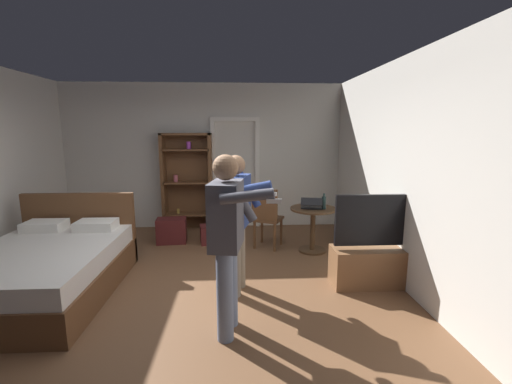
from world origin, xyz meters
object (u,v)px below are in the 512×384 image
Objects in this scene: tv_flatscreen at (376,259)px; person_blue_shirt at (228,233)px; wooden_chair at (267,215)px; person_striped_shirt at (237,215)px; suitcase_dark at (172,231)px; side_table at (313,222)px; suitcase_small at (216,234)px; bookshelf at (187,178)px; bottle_on_table at (324,202)px; bed at (46,268)px; laptop at (311,205)px.

person_blue_shirt is at bearing -153.03° from tv_flatscreen.
person_striped_shirt reaches higher than wooden_chair.
tv_flatscreen reaches higher than suitcase_dark.
person_striped_shirt is at bearing -62.99° from suitcase_dark.
side_table reaches higher than suitcase_small.
person_striped_shirt is at bearing -70.43° from bookshelf.
bookshelf is at bearing 147.67° from bottle_on_table.
wooden_chair is at bearing 27.31° from bed.
suitcase_small is (-0.37, 1.78, -0.78)m from person_striped_shirt.
person_striped_shirt is at bearing -137.48° from bottle_on_table.
suitcase_dark is (1.11, 1.75, -0.09)m from bed.
bed is 4.31× the size of suitcase_dark.
laptop is at bearing -29.82° from suitcase_small.
person_striped_shirt is (0.08, 0.83, -0.04)m from person_blue_shirt.
tv_flatscreen is 2.69m from suitcase_small.
laptop is at bearing 115.44° from tv_flatscreen.
person_striped_shirt reaches higher than side_table.
bookshelf reaches higher than bottle_on_table.
bottle_on_table is at bearing 42.52° from person_striped_shirt.
bed is 3.05m from wooden_chair.
suitcase_dark is (-2.81, 1.75, -0.12)m from tv_flatscreen.
bottle_on_table is at bearing -18.69° from suitcase_dark.
wooden_chair is at bearing -17.21° from suitcase_dark.
bottle_on_table is at bearing -32.33° from bookshelf.
side_table is 1.41× the size of suitcase_small.
bed is 3.60m from laptop.
wooden_chair reaches higher than side_table.
wooden_chair is at bearing 163.00° from bottle_on_table.
person_striped_shirt is (-1.14, -1.25, 0.18)m from laptop.
bookshelf is at bearing 113.00° from suitcase_small.
bottle_on_table is (2.26, -1.43, -0.19)m from bookshelf.
bottle_on_table is 0.48× the size of suitcase_small.
laptop is 2.42m from person_blue_shirt.
wooden_chair reaches higher than bottle_on_table.
person_striped_shirt is (-1.32, -1.21, 0.13)m from bottle_on_table.
suitcase_small is (-1.51, 0.53, -0.60)m from laptop.
suitcase_dark is (-0.18, -0.81, -0.79)m from bookshelf.
wooden_chair is 2.04× the size of suitcase_dark.
suitcase_small is (1.86, 1.70, -0.15)m from bed.
laptop is (3.37, 1.17, 0.45)m from bed.
tv_flatscreen is at bearing -49.86° from suitcase_small.
bookshelf is 1.09× the size of person_blue_shirt.
tv_flatscreen is 0.68× the size of person_blue_shirt.
tv_flatscreen reaches higher than laptop.
tv_flatscreen is at bearing 2.59° from person_striped_shirt.
bookshelf is 1.61× the size of tv_flatscreen.
person_blue_shirt is at bearing -124.54° from bottle_on_table.
suitcase_dark is 0.75m from suitcase_small.
tv_flatscreen is at bearing -66.90° from side_table.
laptop is (-0.56, 1.17, 0.42)m from tv_flatscreen.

